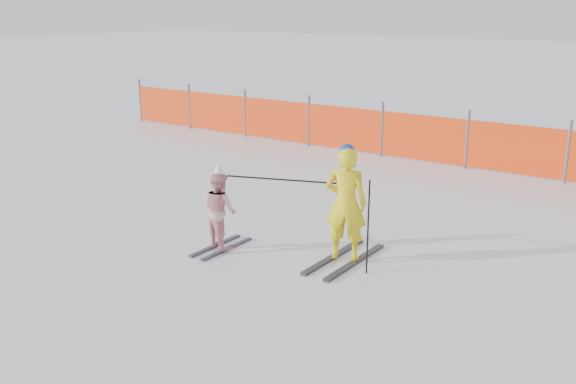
% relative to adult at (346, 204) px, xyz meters
% --- Properties ---
extents(ground, '(120.00, 120.00, 0.00)m').
position_rel_adult_xyz_m(ground, '(-0.58, -1.01, -0.81)').
color(ground, white).
rests_on(ground, ground).
extents(adult, '(0.66, 1.51, 1.63)m').
position_rel_adult_xyz_m(adult, '(0.00, 0.00, 0.00)').
color(adult, black).
rests_on(adult, ground).
extents(child, '(0.63, 1.05, 1.29)m').
position_rel_adult_xyz_m(child, '(-1.68, -0.62, -0.22)').
color(child, black).
rests_on(child, ground).
extents(ski_poles, '(2.03, 0.56, 1.26)m').
position_rel_adult_xyz_m(ski_poles, '(-0.26, -0.26, 0.07)').
color(ski_poles, black).
rests_on(ski_poles, ground).
extents(safety_fence, '(17.66, 0.06, 1.25)m').
position_rel_adult_xyz_m(safety_fence, '(-1.76, 5.92, -0.25)').
color(safety_fence, '#595960').
rests_on(safety_fence, ground).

